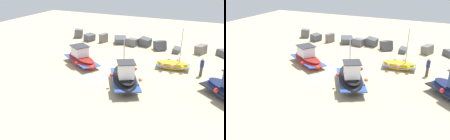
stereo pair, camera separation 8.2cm
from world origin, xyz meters
TOP-DOWN VIEW (x-y plane):
  - ground_plane at (0.00, 0.00)m, footprint 52.83×52.83m
  - fishing_boat_0 at (-3.35, 0.82)m, footprint 4.77×3.88m
  - fishing_boat_2 at (2.12, -1.84)m, footprint 3.77×4.77m
  - fishing_boat_3 at (4.78, 3.21)m, footprint 3.16×1.87m
  - person_walking at (7.24, 2.66)m, footprint 0.32×0.32m
  - breakwater_rocks at (-0.61, 8.59)m, footprint 19.24×2.32m
  - mooring_buoy_0 at (0.53, 1.70)m, footprint 0.56×0.56m

SIDE VIEW (x-z plane):
  - ground_plane at x=0.00m, z-range 0.00..0.00m
  - fishing_boat_3 at x=4.78m, z-range -1.52..2.31m
  - mooring_buoy_0 at x=0.53m, z-range 0.08..0.80m
  - breakwater_rocks at x=-0.61m, z-range -0.19..1.11m
  - fishing_boat_0 at x=-3.35m, z-range -0.32..1.55m
  - fishing_boat_2 at x=2.12m, z-range -1.24..2.75m
  - person_walking at x=7.24m, z-range 0.12..1.74m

